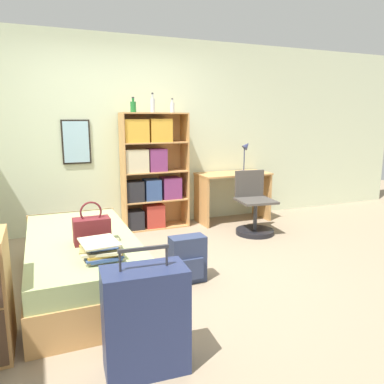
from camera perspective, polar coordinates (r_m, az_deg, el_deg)
The scene contains 14 objects.
ground_plane at distance 3.81m, azimuth -6.13°, elevation -12.28°, with size 14.00×14.00×0.00m, color gray.
wall_back at distance 5.22m, azimuth -11.93°, elevation 8.57°, with size 10.00×0.09×2.60m.
bed at distance 3.63m, azimuth -16.39°, elevation -9.99°, with size 0.95×2.04×0.46m.
handbag at distance 3.31m, azimuth -15.02°, elevation -5.57°, with size 0.30×0.17×0.36m.
book_stack_on_bed at distance 2.97m, azimuth -13.74°, elevation -8.46°, with size 0.34×0.39×0.13m.
suitcase at distance 2.37m, azimuth -7.12°, elevation -18.81°, with size 0.51×0.30×0.78m.
bookcase at distance 5.16m, azimuth -6.46°, elevation 3.01°, with size 0.90×0.32×1.59m.
bottle_green at distance 5.05m, azimuth -8.96°, elevation 12.75°, with size 0.07×0.07×0.20m.
bottle_brown at distance 5.13m, azimuth -6.03°, elevation 13.05°, with size 0.06×0.06×0.26m.
bottle_clear at distance 5.22m, azimuth -3.02°, elevation 12.78°, with size 0.06×0.06×0.19m.
desk at distance 5.58m, azimuth 6.24°, elevation 0.59°, with size 1.06×0.52×0.73m.
desk_lamp at distance 5.67m, azimuth 8.21°, elevation 6.23°, with size 0.16×0.12×0.46m.
desk_chair at distance 5.06m, azimuth 9.40°, elevation -3.36°, with size 0.50×0.51×0.83m.
backpack at distance 3.55m, azimuth -0.65°, elevation -10.24°, with size 0.33×0.20×0.44m.
Camera 1 is at (-0.95, -3.37, 1.50)m, focal length 35.00 mm.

